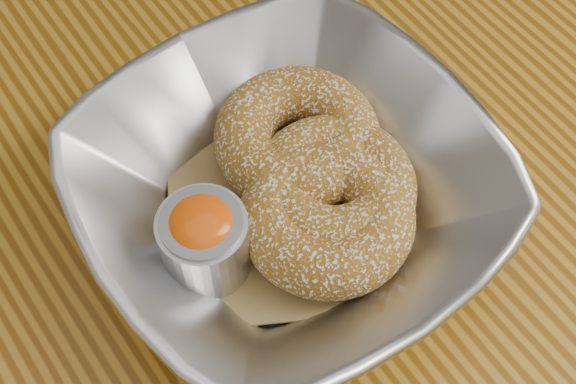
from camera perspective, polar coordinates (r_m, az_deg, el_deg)
table at (r=0.61m, az=9.07°, el=-3.77°), size 1.20×0.80×0.75m
serving_bowl at (r=0.47m, az=-0.00°, el=-0.02°), size 0.24×0.24×0.06m
parchment at (r=0.49m, az=-0.00°, el=-1.26°), size 0.20×0.20×0.00m
donut_back at (r=0.49m, az=0.66°, el=3.88°), size 0.13×0.13×0.04m
donut_front at (r=0.46m, az=2.80°, el=-1.78°), size 0.14×0.14×0.04m
donut_extra at (r=0.48m, az=3.23°, el=0.31°), size 0.12×0.12×0.04m
ramekin at (r=0.45m, az=-5.97°, el=-3.42°), size 0.05×0.05×0.06m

